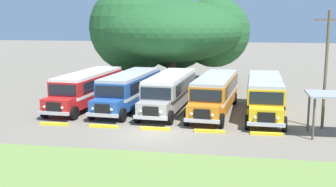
# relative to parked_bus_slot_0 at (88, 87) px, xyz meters

# --- Properties ---
(ground_plane) EXTENTS (220.00, 220.00, 0.00)m
(ground_plane) POSITION_rel_parked_bus_slot_0_xyz_m (7.22, -7.67, -1.58)
(ground_plane) COLOR slate
(parked_bus_slot_0) EXTENTS (3.32, 10.94, 2.82)m
(parked_bus_slot_0) POSITION_rel_parked_bus_slot_0_xyz_m (0.00, 0.00, 0.00)
(parked_bus_slot_0) COLOR red
(parked_bus_slot_0) RESTS_ON ground_plane
(parked_bus_slot_1) EXTENTS (3.42, 10.95, 2.82)m
(parked_bus_slot_1) POSITION_rel_parked_bus_slot_0_xyz_m (3.69, 0.01, 0.00)
(parked_bus_slot_1) COLOR #23519E
(parked_bus_slot_1) RESTS_ON ground_plane
(parked_bus_slot_2) EXTENTS (3.21, 10.92, 2.82)m
(parked_bus_slot_2) POSITION_rel_parked_bus_slot_0_xyz_m (7.06, -0.17, 0.00)
(parked_bus_slot_2) COLOR #9E9993
(parked_bus_slot_2) RESTS_ON ground_plane
(parked_bus_slot_3) EXTENTS (3.49, 10.96, 2.82)m
(parked_bus_slot_3) POSITION_rel_parked_bus_slot_0_xyz_m (10.75, -0.45, 0.00)
(parked_bus_slot_3) COLOR orange
(parked_bus_slot_3) RESTS_ON ground_plane
(parked_bus_slot_4) EXTENTS (2.96, 10.87, 2.82)m
(parked_bus_slot_4) POSITION_rel_parked_bus_slot_0_xyz_m (14.55, -0.66, 0.00)
(parked_bus_slot_4) COLOR yellow
(parked_bus_slot_4) RESTS_ON ground_plane
(curb_wheelstop_0) EXTENTS (2.00, 0.36, 0.15)m
(curb_wheelstop_0) POSITION_rel_parked_bus_slot_0_xyz_m (0.04, -6.66, -1.51)
(curb_wheelstop_0) COLOR yellow
(curb_wheelstop_0) RESTS_ON ground_plane
(curb_wheelstop_1) EXTENTS (2.00, 0.36, 0.15)m
(curb_wheelstop_1) POSITION_rel_parked_bus_slot_0_xyz_m (3.63, -6.66, -1.51)
(curb_wheelstop_1) COLOR yellow
(curb_wheelstop_1) RESTS_ON ground_plane
(curb_wheelstop_2) EXTENTS (2.00, 0.36, 0.15)m
(curb_wheelstop_2) POSITION_rel_parked_bus_slot_0_xyz_m (7.22, -6.66, -1.51)
(curb_wheelstop_2) COLOR yellow
(curb_wheelstop_2) RESTS_ON ground_plane
(curb_wheelstop_3) EXTENTS (2.00, 0.36, 0.15)m
(curb_wheelstop_3) POSITION_rel_parked_bus_slot_0_xyz_m (10.81, -6.66, -1.51)
(curb_wheelstop_3) COLOR yellow
(curb_wheelstop_3) RESTS_ON ground_plane
(curb_wheelstop_4) EXTENTS (2.00, 0.36, 0.15)m
(curb_wheelstop_4) POSITION_rel_parked_bus_slot_0_xyz_m (14.40, -6.66, -1.51)
(curb_wheelstop_4) COLOR yellow
(curb_wheelstop_4) RESTS_ON ground_plane
(broad_shade_tree) EXTENTS (17.04, 16.68, 11.05)m
(broad_shade_tree) POSITION_rel_parked_bus_slot_0_xyz_m (4.81, 12.40, 4.38)
(broad_shade_tree) COLOR brown
(broad_shade_tree) RESTS_ON ground_plane
(utility_pole) EXTENTS (1.80, 0.20, 7.80)m
(utility_pole) POSITION_rel_parked_bus_slot_0_xyz_m (18.17, -4.37, 2.57)
(utility_pole) COLOR brown
(utility_pole) RESTS_ON ground_plane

